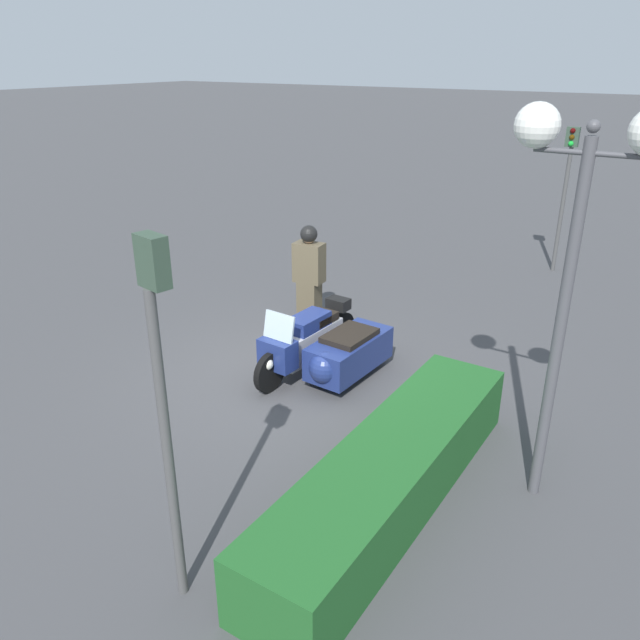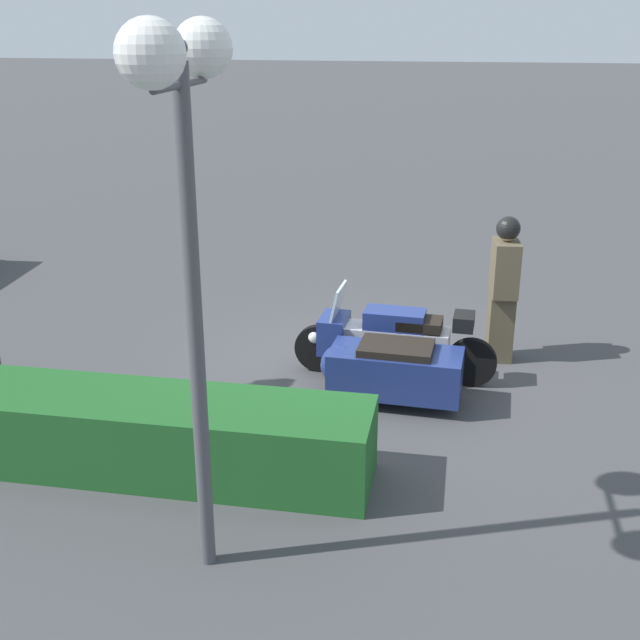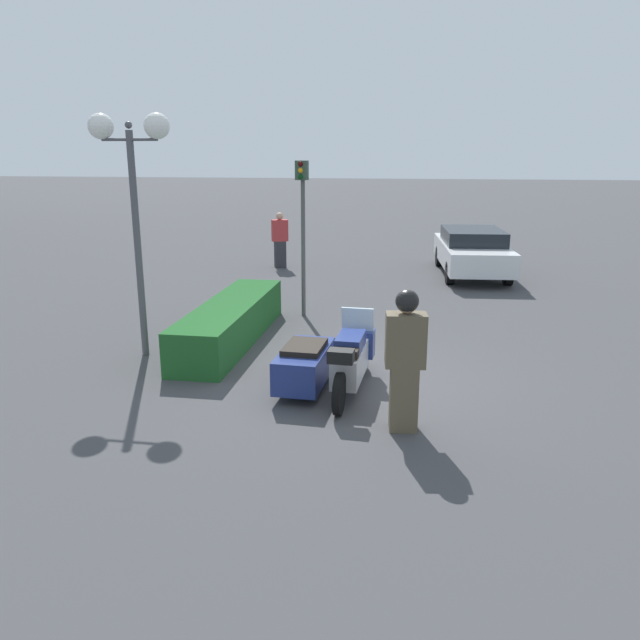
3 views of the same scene
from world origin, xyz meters
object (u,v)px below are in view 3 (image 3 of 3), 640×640
object	(u,v)px
pedestrian_bystander	(280,240)
traffic_light_near	(303,216)
twin_lamp_post	(131,159)
hedge_bush_curbside	(231,322)
officer_rider	(405,357)
parked_car_background	(472,250)
police_motorcycle	(325,360)

from	to	relation	value
pedestrian_bystander	traffic_light_near	bearing A→B (deg)	-5.22
twin_lamp_post	pedestrian_bystander	xyz separation A→B (m)	(9.04, -0.47, -2.55)
twin_lamp_post	pedestrian_bystander	distance (m)	9.41
twin_lamp_post	traffic_light_near	bearing A→B (deg)	-36.01
hedge_bush_curbside	pedestrian_bystander	distance (m)	8.02
officer_rider	hedge_bush_curbside	size ratio (longest dim) A/B	0.42
hedge_bush_curbside	traffic_light_near	size ratio (longest dim) A/B	1.33
officer_rider	traffic_light_near	distance (m)	6.19
parked_car_background	police_motorcycle	bearing A→B (deg)	159.22
officer_rider	twin_lamp_post	size ratio (longest dim) A/B	0.45
police_motorcycle	hedge_bush_curbside	size ratio (longest dim) A/B	0.55
twin_lamp_post	police_motorcycle	bearing A→B (deg)	-107.52
hedge_bush_curbside	officer_rider	bearing A→B (deg)	-135.78
parked_car_background	traffic_light_near	bearing A→B (deg)	139.60
pedestrian_bystander	hedge_bush_curbside	bearing A→B (deg)	-16.74
police_motorcycle	parked_car_background	xyz separation A→B (m)	(9.79, -2.90, 0.29)
police_motorcycle	officer_rider	bearing A→B (deg)	-134.29
police_motorcycle	pedestrian_bystander	world-z (taller)	pedestrian_bystander
police_motorcycle	officer_rider	distance (m)	1.89
hedge_bush_curbside	twin_lamp_post	distance (m)	3.47
traffic_light_near	pedestrian_bystander	distance (m)	6.30
traffic_light_near	pedestrian_bystander	size ratio (longest dim) A/B	1.95
police_motorcycle	parked_car_background	distance (m)	10.22
traffic_light_near	parked_car_background	world-z (taller)	traffic_light_near
twin_lamp_post	parked_car_background	xyz separation A→B (m)	(8.71, -6.35, -2.68)
traffic_light_near	parked_car_background	distance (m)	7.02
pedestrian_bystander	parked_car_background	bearing A→B (deg)	64.20
police_motorcycle	twin_lamp_post	world-z (taller)	twin_lamp_post
police_motorcycle	traffic_light_near	xyz separation A→B (m)	(4.25, 1.14, 1.77)
twin_lamp_post	parked_car_background	distance (m)	11.10
pedestrian_bystander	officer_rider	bearing A→B (deg)	-2.39
officer_rider	traffic_light_near	size ratio (longest dim) A/B	0.56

